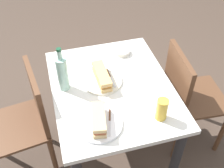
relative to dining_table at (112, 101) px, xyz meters
name	(u,v)px	position (x,y,z in m)	size (l,w,h in m)	color
ground_plane	(112,152)	(0.00, 0.00, -0.60)	(8.00, 8.00, 0.00)	#47382D
dining_table	(112,101)	(0.00, 0.00, 0.00)	(0.92, 0.74, 0.74)	silver
chair_far	(187,95)	(-0.01, 0.57, -0.10)	(0.43, 0.43, 0.87)	brown
chair_near	(27,120)	(-0.08, -0.57, -0.10)	(0.45, 0.45, 0.87)	brown
plate_near	(102,81)	(-0.06, -0.05, 0.15)	(0.26, 0.26, 0.01)	silver
baguette_sandwich_near	(102,76)	(-0.06, -0.05, 0.19)	(0.24, 0.08, 0.07)	tan
knife_near	(110,77)	(-0.07, 0.01, 0.16)	(0.18, 0.02, 0.01)	silver
plate_far	(99,124)	(0.28, -0.15, 0.15)	(0.26, 0.26, 0.01)	white
baguette_sandwich_far	(99,119)	(0.28, -0.15, 0.19)	(0.21, 0.11, 0.07)	#DBB77A
knife_far	(110,121)	(0.28, -0.09, 0.16)	(0.18, 0.06, 0.01)	silver
water_bottle	(63,73)	(-0.07, -0.29, 0.26)	(0.07, 0.07, 0.30)	#99C6B7
beer_glass	(162,109)	(0.31, 0.19, 0.21)	(0.06, 0.06, 0.14)	gold
olive_bowl	(122,52)	(-0.31, 0.16, 0.15)	(0.11, 0.11, 0.03)	silver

